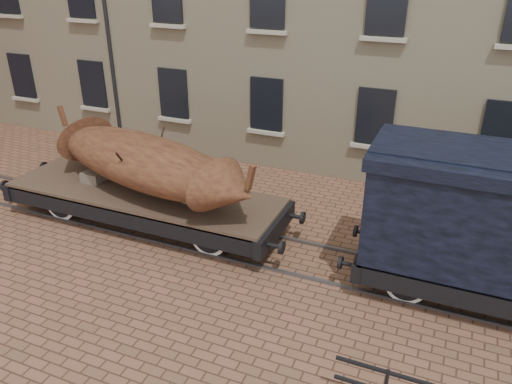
% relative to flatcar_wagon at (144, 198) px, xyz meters
% --- Properties ---
extents(ground, '(90.00, 90.00, 0.00)m').
position_rel_flatcar_wagon_xyz_m(ground, '(3.99, 0.00, -0.79)').
color(ground, brown).
extents(rail_track, '(30.00, 1.52, 0.06)m').
position_rel_flatcar_wagon_xyz_m(rail_track, '(3.99, 0.00, -0.76)').
color(rail_track, '#59595E').
rests_on(rail_track, ground).
extents(flatcar_wagon, '(8.40, 2.28, 1.27)m').
position_rel_flatcar_wagon_xyz_m(flatcar_wagon, '(0.00, 0.00, 0.00)').
color(flatcar_wagon, brown).
rests_on(flatcar_wagon, ground).
extents(iron_boat, '(7.13, 3.54, 1.70)m').
position_rel_flatcar_wagon_xyz_m(iron_boat, '(0.12, 0.00, 1.07)').
color(iron_boat, brown).
rests_on(iron_boat, flatcar_wagon).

